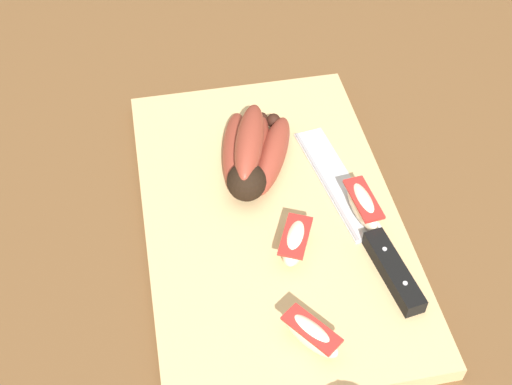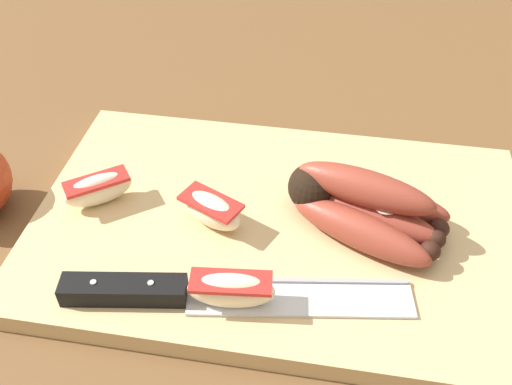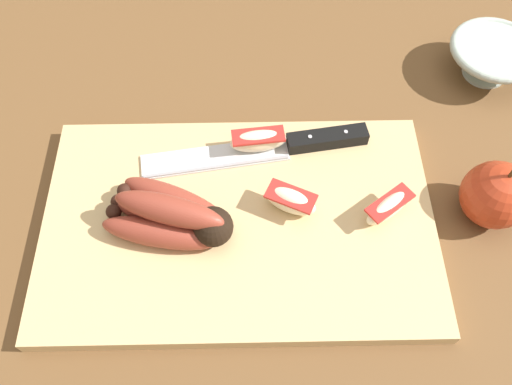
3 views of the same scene
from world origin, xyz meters
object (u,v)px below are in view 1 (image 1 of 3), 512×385
object	(u,v)px
chefs_knife	(372,238)
apple_wedge_near	(295,241)
apple_wedge_far	(311,334)
banana_bunch	(253,154)
apple_wedge_middle	(363,205)

from	to	relation	value
chefs_knife	apple_wedge_near	bearing A→B (deg)	88.15
chefs_knife	apple_wedge_far	bearing A→B (deg)	138.47
banana_bunch	apple_wedge_near	world-z (taller)	banana_bunch
apple_wedge_near	apple_wedge_middle	bearing A→B (deg)	-67.50
chefs_knife	apple_wedge_middle	world-z (taller)	apple_wedge_middle
banana_bunch	apple_wedge_middle	bearing A→B (deg)	-132.69
apple_wedge_middle	apple_wedge_far	world-z (taller)	apple_wedge_middle
apple_wedge_near	apple_wedge_middle	world-z (taller)	apple_wedge_middle
chefs_knife	apple_wedge_near	xyz separation A→B (m)	(0.00, 0.08, 0.01)
chefs_knife	apple_wedge_far	size ratio (longest dim) A/B	4.41
chefs_knife	apple_wedge_middle	size ratio (longest dim) A/B	3.97
banana_bunch	apple_wedge_far	xyz separation A→B (m)	(-0.24, -0.01, -0.01)
banana_bunch	apple_wedge_near	bearing A→B (deg)	-171.29
apple_wedge_near	chefs_knife	bearing A→B (deg)	-91.85
banana_bunch	apple_wedge_middle	world-z (taller)	banana_bunch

